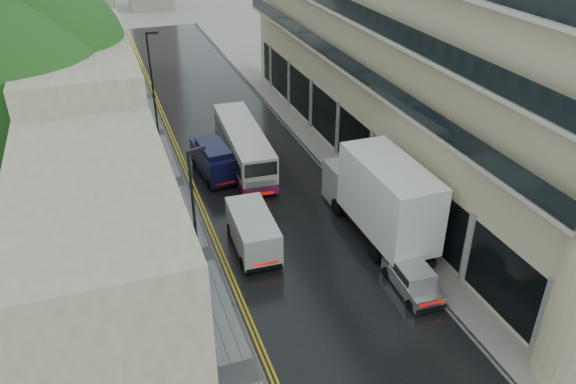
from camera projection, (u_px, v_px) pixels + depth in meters
road at (253, 171)px, 37.29m from camera, size 9.00×85.00×0.02m
left_sidewalk at (164, 184)px, 35.58m from camera, size 2.70×85.00×0.12m
right_sidewalk at (328, 158)px, 38.82m from camera, size 1.80×85.00×0.12m
old_shop_row at (87, 89)px, 33.64m from camera, size 4.50×56.00×12.00m
modern_block at (412, 59)px, 35.56m from camera, size 8.00×40.00×14.00m
tree_near at (17, 149)px, 24.11m from camera, size 10.56×10.56×13.89m
tree_far at (38, 75)px, 35.19m from camera, size 9.24×9.24×12.46m
cream_bus at (237, 166)px, 34.93m from camera, size 2.74×9.86×2.66m
white_lorry at (377, 221)px, 27.57m from camera, size 2.77×8.99×4.71m
silver_hatchback at (412, 298)px, 25.17m from camera, size 1.74×3.66×1.35m
white_van at (243, 252)px, 27.60m from camera, size 2.14×4.64×2.07m
navy_van at (208, 172)px, 34.71m from camera, size 2.21×4.66×2.30m
pedestrian at (156, 188)px, 33.10m from camera, size 0.79×0.63×1.90m
lamp_post_near at (196, 229)px, 24.32m from camera, size 0.85×0.48×7.44m
lamp_post_far at (153, 88)px, 39.72m from camera, size 0.89×0.27×7.77m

